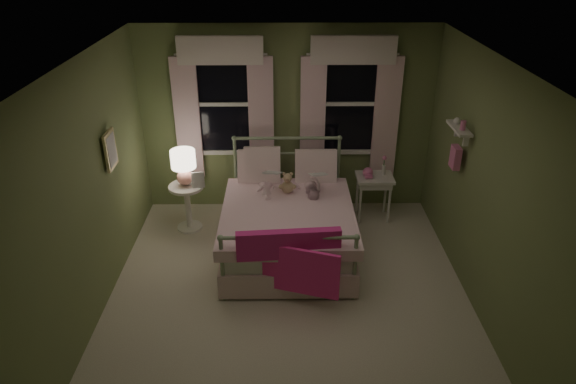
{
  "coord_description": "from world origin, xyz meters",
  "views": [
    {
      "loc": [
        -0.06,
        -4.62,
        3.67
      ],
      "look_at": [
        -0.0,
        0.54,
        1.0
      ],
      "focal_mm": 32.0,
      "sensor_mm": 36.0,
      "label": 1
    }
  ],
  "objects_px": {
    "child_right": "(309,169)",
    "nightstand_right": "(374,183)",
    "teddy_bear": "(287,184)",
    "bed": "(287,224)",
    "nightstand_left": "(187,201)",
    "child_left": "(265,170)",
    "table_lamp": "(184,164)"
  },
  "relations": [
    {
      "from": "child_right",
      "to": "teddy_bear",
      "type": "xyz_separation_m",
      "value": [
        -0.28,
        -0.16,
        -0.14
      ]
    },
    {
      "from": "nightstand_right",
      "to": "nightstand_left",
      "type": "bearing_deg",
      "value": -174.3
    },
    {
      "from": "bed",
      "to": "teddy_bear",
      "type": "height_order",
      "value": "bed"
    },
    {
      "from": "child_left",
      "to": "teddy_bear",
      "type": "height_order",
      "value": "child_left"
    },
    {
      "from": "child_right",
      "to": "child_left",
      "type": "bearing_deg",
      "value": -4.62
    },
    {
      "from": "child_left",
      "to": "table_lamp",
      "type": "bearing_deg",
      "value": -9.52
    },
    {
      "from": "teddy_bear",
      "to": "child_left",
      "type": "bearing_deg",
      "value": 150.5
    },
    {
      "from": "nightstand_left",
      "to": "table_lamp",
      "type": "height_order",
      "value": "table_lamp"
    },
    {
      "from": "bed",
      "to": "child_right",
      "type": "bearing_deg",
      "value": 56.58
    },
    {
      "from": "nightstand_left",
      "to": "nightstand_right",
      "type": "xyz_separation_m",
      "value": [
        2.53,
        0.25,
        0.13
      ]
    },
    {
      "from": "bed",
      "to": "nightstand_right",
      "type": "relative_size",
      "value": 3.18
    },
    {
      "from": "bed",
      "to": "child_left",
      "type": "xyz_separation_m",
      "value": [
        -0.27,
        0.43,
        0.55
      ]
    },
    {
      "from": "bed",
      "to": "child_right",
      "type": "relative_size",
      "value": 2.81
    },
    {
      "from": "nightstand_right",
      "to": "bed",
      "type": "bearing_deg",
      "value": -146.56
    },
    {
      "from": "teddy_bear",
      "to": "nightstand_right",
      "type": "bearing_deg",
      "value": 23.49
    },
    {
      "from": "child_left",
      "to": "table_lamp",
      "type": "relative_size",
      "value": 1.46
    },
    {
      "from": "child_left",
      "to": "bed",
      "type": "bearing_deg",
      "value": 118.78
    },
    {
      "from": "table_lamp",
      "to": "nightstand_right",
      "type": "height_order",
      "value": "table_lamp"
    },
    {
      "from": "teddy_bear",
      "to": "table_lamp",
      "type": "height_order",
      "value": "table_lamp"
    },
    {
      "from": "bed",
      "to": "child_right",
      "type": "distance_m",
      "value": 0.76
    },
    {
      "from": "child_left",
      "to": "teddy_bear",
      "type": "distance_m",
      "value": 0.35
    },
    {
      "from": "bed",
      "to": "nightstand_left",
      "type": "bearing_deg",
      "value": 157.85
    },
    {
      "from": "teddy_bear",
      "to": "nightstand_left",
      "type": "xyz_separation_m",
      "value": [
        -1.34,
        0.27,
        -0.37
      ]
    },
    {
      "from": "child_left",
      "to": "nightstand_right",
      "type": "distance_m",
      "value": 1.57
    },
    {
      "from": "bed",
      "to": "nightstand_left",
      "type": "xyz_separation_m",
      "value": [
        -1.33,
        0.54,
        0.04
      ]
    },
    {
      "from": "nightstand_right",
      "to": "teddy_bear",
      "type": "bearing_deg",
      "value": -156.51
    },
    {
      "from": "child_right",
      "to": "nightstand_right",
      "type": "bearing_deg",
      "value": -163.09
    },
    {
      "from": "child_right",
      "to": "teddy_bear",
      "type": "relative_size",
      "value": 2.45
    },
    {
      "from": "table_lamp",
      "to": "nightstand_right",
      "type": "xyz_separation_m",
      "value": [
        2.53,
        0.25,
        -0.4
      ]
    },
    {
      "from": "bed",
      "to": "child_left",
      "type": "relative_size",
      "value": 2.88
    },
    {
      "from": "child_left",
      "to": "table_lamp",
      "type": "height_order",
      "value": "child_left"
    },
    {
      "from": "teddy_bear",
      "to": "nightstand_right",
      "type": "height_order",
      "value": "teddy_bear"
    }
  ]
}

